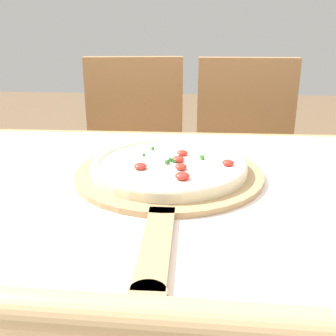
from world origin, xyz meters
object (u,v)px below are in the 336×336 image
at_px(pizza_peel, 168,178).
at_px(rolling_pin, 157,322).
at_px(chair_left, 135,158).
at_px(pizza, 169,165).
at_px(chair_right, 246,161).

xyz_separation_m(pizza_peel, rolling_pin, (0.02, -0.46, 0.02)).
relative_size(rolling_pin, chair_left, 0.49).
height_order(pizza, chair_left, chair_left).
relative_size(pizza_peel, chair_left, 0.71).
relative_size(pizza, rolling_pin, 0.75).
distance_m(pizza, chair_right, 0.78).
distance_m(chair_left, chair_right, 0.43).
bearing_deg(chair_left, pizza, -81.73).
bearing_deg(pizza, pizza_peel, -90.77).
bearing_deg(chair_right, chair_left, 179.56).
bearing_deg(rolling_pin, pizza, 92.11).
bearing_deg(pizza_peel, pizza, 89.23).
xyz_separation_m(chair_left, chair_right, (0.43, 0.00, 0.00)).
xyz_separation_m(pizza_peel, chair_left, (-0.18, 0.72, -0.21)).
height_order(rolling_pin, chair_left, chair_left).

